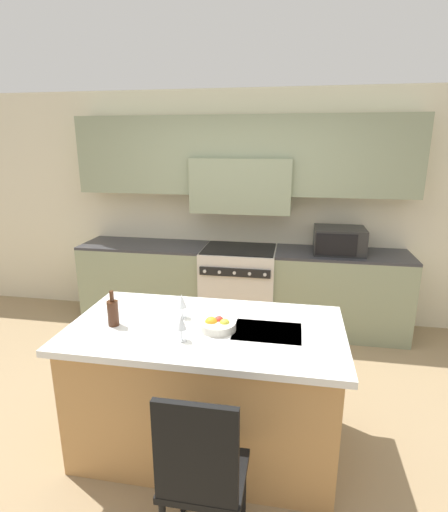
# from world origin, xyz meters

# --- Properties ---
(ground_plane) EXTENTS (10.00, 10.00, 0.00)m
(ground_plane) POSITION_xyz_m (0.00, 0.00, 0.00)
(ground_plane) COLOR #997F5B
(back_cabinetry) EXTENTS (10.00, 0.46, 2.70)m
(back_cabinetry) POSITION_xyz_m (0.00, 2.01, 1.61)
(back_cabinetry) COLOR beige
(back_cabinetry) RESTS_ON ground_plane
(back_counter) EXTENTS (3.78, 0.62, 0.95)m
(back_counter) POSITION_xyz_m (-0.00, 1.77, 0.47)
(back_counter) COLOR gray
(back_counter) RESTS_ON ground_plane
(range_stove) EXTENTS (0.84, 0.70, 0.95)m
(range_stove) POSITION_xyz_m (0.00, 1.75, 0.48)
(range_stove) COLOR beige
(range_stove) RESTS_ON ground_plane
(microwave) EXTENTS (0.54, 0.43, 0.28)m
(microwave) POSITION_xyz_m (1.10, 1.76, 1.09)
(microwave) COLOR black
(microwave) RESTS_ON back_counter
(kitchen_island) EXTENTS (1.83, 1.00, 0.93)m
(kitchen_island) POSITION_xyz_m (0.06, -0.24, 0.47)
(kitchen_island) COLOR #B7844C
(kitchen_island) RESTS_ON ground_plane
(island_chair) EXTENTS (0.42, 0.40, 1.01)m
(island_chair) POSITION_xyz_m (0.21, -1.07, 0.56)
(island_chair) COLOR black
(island_chair) RESTS_ON ground_plane
(wine_bottle) EXTENTS (0.07, 0.07, 0.24)m
(wine_bottle) POSITION_xyz_m (-0.56, -0.33, 1.02)
(wine_bottle) COLOR #422314
(wine_bottle) RESTS_ON kitchen_island
(wine_glass_near) EXTENTS (0.07, 0.07, 0.18)m
(wine_glass_near) POSITION_xyz_m (-0.05, -0.46, 1.05)
(wine_glass_near) COLOR white
(wine_glass_near) RESTS_ON kitchen_island
(wine_glass_far) EXTENTS (0.07, 0.07, 0.18)m
(wine_glass_far) POSITION_xyz_m (-0.14, -0.13, 1.05)
(wine_glass_far) COLOR white
(wine_glass_far) RESTS_ON kitchen_island
(fruit_bowl) EXTENTS (0.24, 0.24, 0.09)m
(fruit_bowl) POSITION_xyz_m (0.14, -0.27, 0.96)
(fruit_bowl) COLOR silver
(fruit_bowl) RESTS_ON kitchen_island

